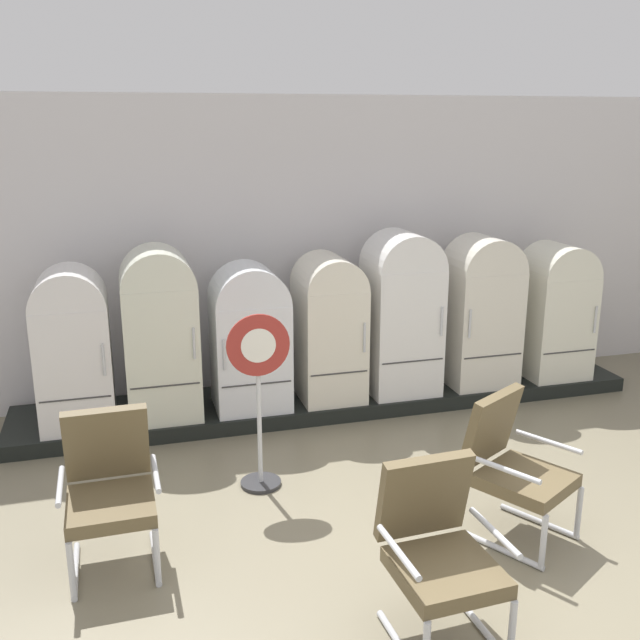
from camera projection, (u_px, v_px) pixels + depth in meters
The scene contains 14 objects.
ground at pixel (472, 589), 4.46m from camera, with size 12.00×10.00×0.05m, color gray.
back_wall at pixel (315, 245), 7.43m from camera, with size 11.76×0.12×3.01m.
display_plinth at pixel (332, 398), 7.23m from camera, with size 6.14×0.95×0.14m, color black.
refrigerator_0 at pixel (73, 343), 6.28m from camera, with size 0.63×0.67×1.42m.
refrigerator_1 at pixel (160, 328), 6.47m from camera, with size 0.65×0.70×1.56m.
refrigerator_2 at pixel (250, 334), 6.67m from camera, with size 0.69×0.62×1.37m.
refrigerator_3 at pixel (329, 323), 6.91m from camera, with size 0.60×0.72×1.41m.
refrigerator_4 at pixel (401, 308), 7.06m from camera, with size 0.68×0.67×1.60m.
refrigerator_5 at pixel (481, 307), 7.27m from camera, with size 0.68×0.61×1.52m.
refrigerator_6 at pixel (555, 307), 7.52m from camera, with size 0.65×0.64×1.41m.
armchair_left at pixel (110, 484), 4.59m from camera, with size 0.61×0.68×1.00m.
armchair_right at pixel (513, 462), 4.88m from camera, with size 0.81×0.85×1.00m.
armchair_center at pixel (438, 545), 3.93m from camera, with size 0.63×0.70×1.00m.
sign_stand at pixel (259, 403), 5.47m from camera, with size 0.48×0.32×1.40m.
Camera 1 is at (-1.95, -3.44, 2.78)m, focal length 40.43 mm.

